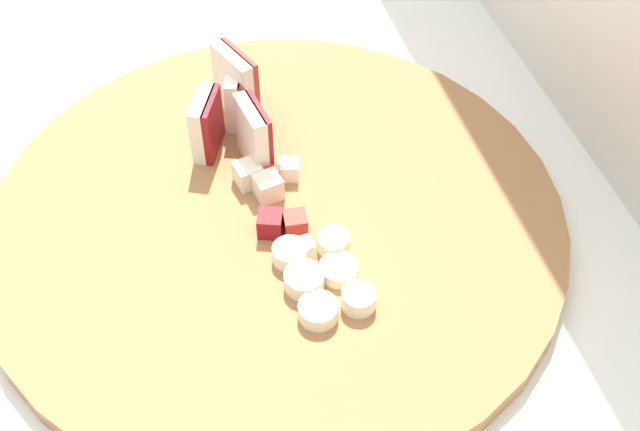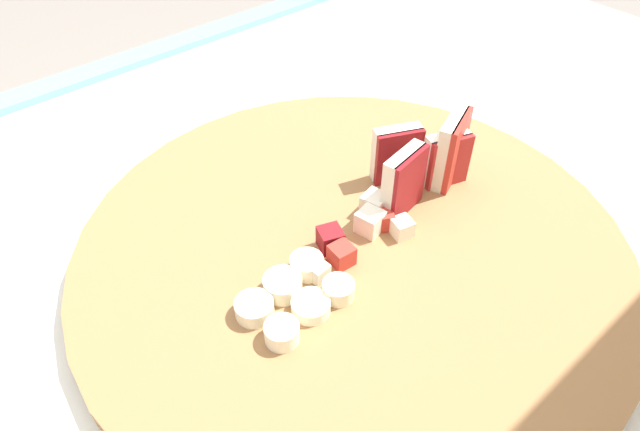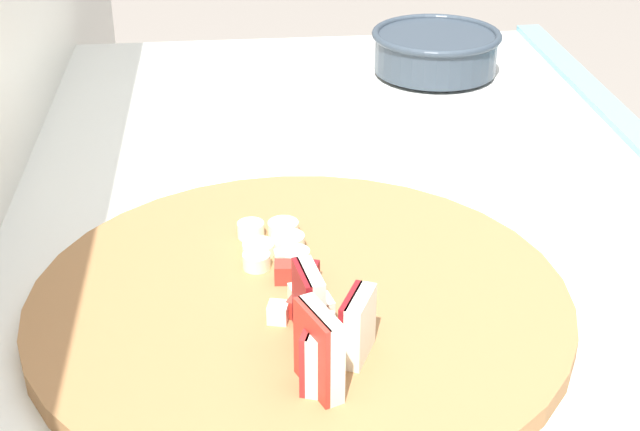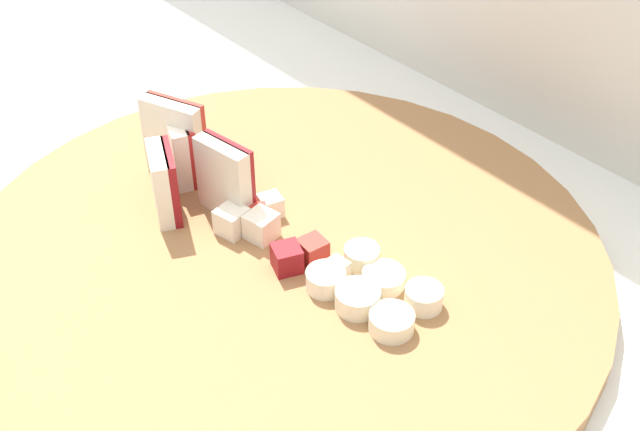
# 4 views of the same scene
# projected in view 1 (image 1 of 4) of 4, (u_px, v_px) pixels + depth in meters

# --- Properties ---
(tile_backsplash) EXTENTS (2.40, 0.04, 1.49)m
(tile_backsplash) POSITION_uv_depth(u_px,v_px,m) (601.00, 329.00, 0.82)
(tile_backsplash) COLOR silver
(tile_backsplash) RESTS_ON ground
(cutting_board) EXTENTS (0.46, 0.46, 0.02)m
(cutting_board) POSITION_uv_depth(u_px,v_px,m) (281.00, 220.00, 0.67)
(cutting_board) COLOR olive
(cutting_board) RESTS_ON tiled_countertop
(apple_wedge_fan) EXTENTS (0.11, 0.07, 0.07)m
(apple_wedge_fan) POSITION_uv_depth(u_px,v_px,m) (240.00, 108.00, 0.70)
(apple_wedge_fan) COLOR maroon
(apple_wedge_fan) RESTS_ON cutting_board
(apple_dice_pile) EXTENTS (0.11, 0.07, 0.02)m
(apple_dice_pile) POSITION_uv_depth(u_px,v_px,m) (279.00, 196.00, 0.66)
(apple_dice_pile) COLOR #EFE5CC
(apple_dice_pile) RESTS_ON cutting_board
(banana_slice_rows) EXTENTS (0.08, 0.06, 0.01)m
(banana_slice_rows) POSITION_uv_depth(u_px,v_px,m) (328.00, 276.00, 0.61)
(banana_slice_rows) COLOR white
(banana_slice_rows) RESTS_ON cutting_board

